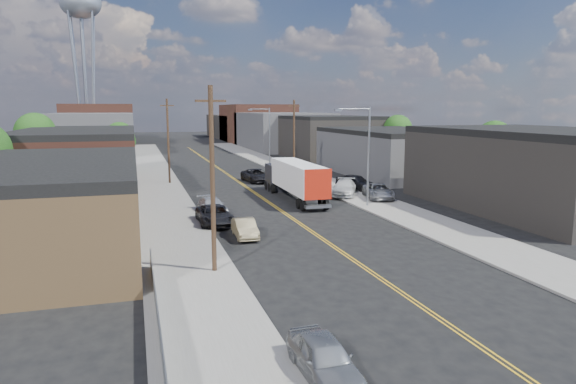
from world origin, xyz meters
TOP-DOWN VIEW (x-y plane):
  - ground at (0.00, 60.00)m, footprint 260.00×260.00m
  - centerline at (0.00, 45.00)m, footprint 0.32×120.00m
  - sidewalk_left at (-9.50, 45.00)m, footprint 5.00×140.00m
  - sidewalk_right at (9.50, 45.00)m, footprint 5.00×140.00m
  - warehouse_tan at (-18.00, 18.00)m, footprint 12.00×22.00m
  - warehouse_brown at (-18.00, 44.00)m, footprint 12.00×26.00m
  - industrial_right_a at (21.99, 20.00)m, footprint 14.00×22.00m
  - industrial_right_b at (22.00, 46.00)m, footprint 14.00×24.00m
  - industrial_right_c at (22.00, 72.00)m, footprint 14.00×22.00m
  - skyline_left_a at (-20.00, 95.00)m, footprint 16.00×30.00m
  - skyline_right_a at (20.00, 95.00)m, footprint 16.00×30.00m
  - skyline_left_b at (-20.00, 120.00)m, footprint 16.00×26.00m
  - skyline_right_b at (20.00, 120.00)m, footprint 16.00×26.00m
  - skyline_left_c at (-20.00, 140.00)m, footprint 16.00×40.00m
  - skyline_right_c at (20.00, 140.00)m, footprint 16.00×40.00m
  - water_tower at (-22.00, 110.00)m, footprint 9.00×9.00m
  - streetlight_near at (7.60, 25.00)m, footprint 3.39×0.25m
  - streetlight_far at (7.60, 60.00)m, footprint 3.39×0.25m
  - utility_pole_left_near at (-8.20, 10.00)m, footprint 1.60×0.26m
  - utility_pole_left_far at (-8.20, 45.00)m, footprint 1.60×0.26m
  - utility_pole_right at (8.20, 48.00)m, footprint 1.60×0.26m
  - chainlink_fence at (-11.50, 3.50)m, footprint 0.05×16.00m
  - tree_left_mid at (-23.94, 55.00)m, footprint 5.10×5.04m
  - tree_left_far at (-13.94, 62.00)m, footprint 4.35×4.20m
  - tree_right_near at (30.06, 36.00)m, footprint 4.60×4.48m
  - tree_right_far at (30.06, 60.00)m, footprint 4.85×4.76m
  - semi_truck at (2.83, 30.99)m, footprint 2.60×14.35m
  - car_left_a at (-6.40, -2.00)m, footprint 1.72×4.08m
  - car_left_b at (-5.00, 17.17)m, footprint 1.51×3.99m
  - car_left_c at (-6.40, 21.81)m, footprint 2.45×5.28m
  - car_left_d at (-5.97, 26.00)m, footprint 2.31×4.78m
  - car_right_lot_a at (10.62, 28.00)m, footprint 3.52×5.63m
  - car_right_lot_b at (8.20, 30.84)m, footprint 4.34×5.64m
  - car_right_lot_c at (10.85, 34.00)m, footprint 3.63×5.18m
  - car_ahead_truck at (2.10, 43.78)m, footprint 3.19×5.89m

SIDE VIEW (x-z plane):
  - ground at x=0.00m, z-range 0.00..0.00m
  - centerline at x=0.00m, z-range 0.00..0.01m
  - sidewalk_left at x=-9.50m, z-range 0.00..0.15m
  - sidewalk_right at x=9.50m, z-range 0.00..0.15m
  - car_left_b at x=-5.00m, z-range 0.00..1.30m
  - chainlink_fence at x=-11.50m, z-range 0.04..1.27m
  - car_left_d at x=-5.97m, z-range 0.00..1.34m
  - car_left_a at x=-6.40m, z-range 0.00..1.38m
  - car_left_c at x=-6.40m, z-range 0.00..1.47m
  - car_ahead_truck at x=2.10m, z-range 0.00..1.57m
  - car_right_lot_a at x=10.62m, z-range 0.15..1.60m
  - car_right_lot_b at x=8.20m, z-range 0.15..1.67m
  - car_right_lot_c at x=10.85m, z-range 0.15..1.79m
  - semi_truck at x=2.83m, z-range 0.26..4.01m
  - warehouse_tan at x=-18.00m, z-range 0.00..5.60m
  - industrial_right_b at x=22.00m, z-range 0.00..6.10m
  - warehouse_brown at x=-18.00m, z-range 0.00..6.60m
  - skyline_left_c at x=-20.00m, z-range 0.00..7.00m
  - skyline_right_c at x=20.00m, z-range 0.00..7.00m
  - industrial_right_a at x=21.99m, z-range 0.00..7.10m
  - industrial_right_c at x=22.00m, z-range 0.00..7.60m
  - skyline_left_a at x=-20.00m, z-range 0.00..8.00m
  - skyline_right_a at x=20.00m, z-range 0.00..8.00m
  - tree_left_far at x=-13.94m, z-range 1.08..8.05m
  - tree_right_near at x=30.06m, z-range 1.15..8.59m
  - skyline_left_b at x=-20.00m, z-range 0.00..10.00m
  - skyline_right_b at x=20.00m, z-range 0.00..10.00m
  - utility_pole_left_near at x=-8.20m, z-range 0.14..10.14m
  - utility_pole_left_far at x=-8.20m, z-range 0.14..10.14m
  - utility_pole_right at x=8.20m, z-range 0.14..10.14m
  - tree_right_far at x=30.06m, z-range 1.22..9.13m
  - streetlight_near at x=7.60m, z-range 0.83..9.83m
  - streetlight_far at x=7.60m, z-range 0.83..9.83m
  - tree_left_mid at x=-23.94m, z-range 1.30..9.67m
  - water_tower at x=-22.00m, z-range 12.20..49.10m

